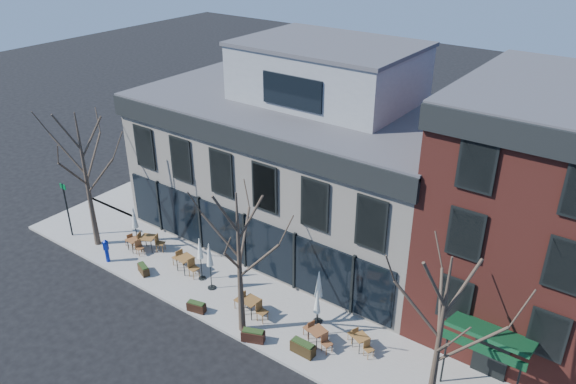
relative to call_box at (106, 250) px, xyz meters
The scene contains 25 objects.
ground 7.71m from the call_box, 31.49° to the left, with size 120.00×120.00×0.00m, color black.
sidewalk_front 9.99m from the call_box, 10.72° to the left, with size 33.50×4.70×0.15m, color gray.
sidewalk_side 11.09m from the call_box, 115.25° to the left, with size 4.50×12.00×0.15m, color gray.
corner_building 11.86m from the call_box, 53.93° to the left, with size 18.39×10.39×11.10m.
red_brick_building 22.02m from the call_box, 24.70° to the left, with size 8.20×11.78×11.18m.
tree_corner 3.97m from the call_box, 157.79° to the left, with size 3.93×3.98×7.92m.
tree_mid 9.98m from the call_box, ahead, with size 3.50×3.55×7.04m.
tree_right 18.81m from the call_box, ahead, with size 3.72×3.77×7.48m.
sign_pole 4.17m from the call_box, behind, with size 0.50×0.10×3.40m.
call_box is the anchor object (origin of this frame).
cafe_set_0 1.66m from the call_box, 79.14° to the left, with size 1.65×0.76×0.85m.
cafe_set_1 2.32m from the call_box, 66.75° to the left, with size 1.95×1.25×1.02m.
cafe_set_2 4.52m from the call_box, 24.43° to the left, with size 2.02×0.90×1.04m.
cafe_set_3 9.26m from the call_box, ahead, with size 1.95×0.81×1.02m.
cafe_set_4 12.91m from the call_box, ahead, with size 1.77×0.93×0.91m.
cafe_set_5 14.70m from the call_box, ahead, with size 1.58×0.97×0.82m.
umbrella_0 2.19m from the call_box, 80.30° to the left, with size 0.42×0.42×2.65m.
umbrella_1 5.70m from the call_box, 19.38° to the left, with size 0.39×0.39×2.45m.
umbrella_2 6.55m from the call_box, 13.99° to the left, with size 0.42×0.42×2.65m.
umbrella_3 12.64m from the call_box, ahead, with size 0.39×0.39×2.43m.
umbrella_4 12.37m from the call_box, 12.14° to the left, with size 0.45×0.45×2.83m.
planter_0 2.52m from the call_box, ahead, with size 0.95×0.64×0.49m.
planter_1 6.94m from the call_box, ahead, with size 0.97×0.57×0.51m.
planter_2 10.44m from the call_box, ahead, with size 1.11×0.79×0.58m.
planter_3 12.68m from the call_box, ahead, with size 1.10×0.45×0.62m.
Camera 1 is at (16.56, -18.89, 17.44)m, focal length 35.00 mm.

